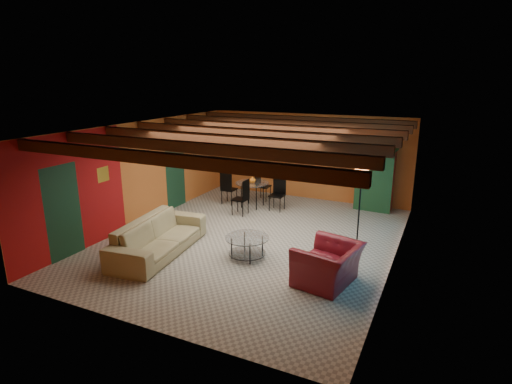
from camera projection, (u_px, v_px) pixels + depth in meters
The scene contains 11 objects.
room at pixel (254, 142), 9.47m from camera, with size 6.52×8.01×2.71m.
sofa at pixel (159, 236), 9.17m from camera, with size 2.68×1.05×0.78m, color #8B805A.
armchair at pixel (328, 264), 7.81m from camera, with size 1.20×1.05×0.78m, color maroon.
coffee_table at pixel (247, 247), 8.96m from camera, with size 0.95×0.95×0.49m, color white, non-canonical shape.
dining_table at pixel (252, 190), 12.40m from camera, with size 2.00×2.00×1.04m, color white, non-canonical shape.
armoire at pixel (375, 180), 12.08m from camera, with size 1.02×0.50×1.79m, color maroon.
floor_lamp at pixel (359, 208), 9.35m from camera, with size 0.38×0.38×1.89m, color black, non-canonical shape.
ceiling_fan at pixel (252, 143), 9.37m from camera, with size 1.50×1.50×0.44m, color #472614, non-canonical shape.
painting at pixel (280, 146), 13.38m from camera, with size 1.05×0.03×0.65m, color black.
potted_plant at pixel (378, 141), 11.78m from camera, with size 0.44×0.38×0.49m, color #26661E.
vase at pixel (252, 170), 12.23m from camera, with size 0.19×0.19×0.20m, color orange.
Camera 1 is at (4.06, -8.39, 3.82)m, focal length 29.00 mm.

